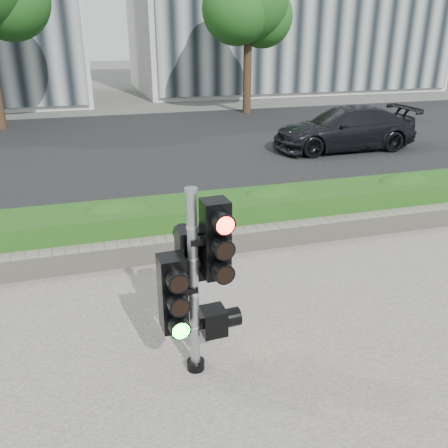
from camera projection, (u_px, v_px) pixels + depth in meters
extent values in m
plane|color=#51514C|center=(238.00, 318.00, 6.00)|extent=(120.00, 120.00, 0.00)
cube|color=black|center=(139.00, 147.00, 14.87)|extent=(60.00, 13.00, 0.02)
cube|color=gray|center=(185.00, 224.00, 8.77)|extent=(60.00, 0.25, 0.12)
cube|color=gray|center=(201.00, 244.00, 7.61)|extent=(12.00, 0.32, 0.34)
cube|color=#367624|center=(192.00, 220.00, 8.12)|extent=(12.00, 1.00, 0.68)
cylinder|color=black|center=(247.00, 71.00, 20.55)|extent=(0.36, 0.36, 3.58)
sphere|color=#1C4313|center=(249.00, 0.00, 19.49)|extent=(3.33, 3.33, 3.33)
sphere|color=#1C4313|center=(263.00, 17.00, 20.21)|extent=(2.56, 2.56, 2.56)
sphere|color=#1C4313|center=(237.00, 9.00, 19.12)|extent=(2.82, 2.82, 2.82)
cylinder|color=black|center=(196.00, 364.00, 5.04)|extent=(0.19, 0.19, 0.10)
cylinder|color=gray|center=(194.00, 287.00, 4.69)|extent=(0.10, 0.10, 1.97)
cylinder|color=gray|center=(191.00, 190.00, 4.31)|extent=(0.12, 0.12, 0.05)
cube|color=#FF1107|center=(215.00, 239.00, 4.54)|extent=(0.26, 0.26, 0.79)
cube|color=#14E51E|center=(173.00, 293.00, 4.60)|extent=(0.26, 0.26, 0.79)
cube|color=black|center=(190.00, 254.00, 4.79)|extent=(0.26, 0.26, 0.54)
cube|color=orange|center=(213.00, 321.00, 4.95)|extent=(0.26, 0.26, 0.29)
imported|color=black|center=(344.00, 128.00, 14.34)|extent=(4.39, 1.83, 1.27)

